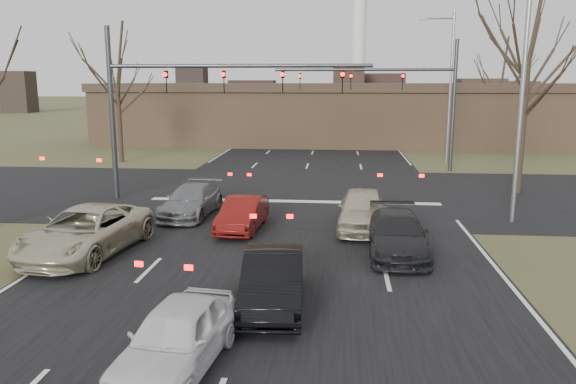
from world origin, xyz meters
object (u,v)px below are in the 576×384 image
(building, at_px, (339,113))
(car_silver_ahead, at_px, (363,210))
(car_black_hatch, at_px, (273,280))
(car_red_ahead, at_px, (243,214))
(car_silver_suv, at_px, (86,232))
(car_white_sedan, at_px, (177,337))
(streetlight_right_far, at_px, (448,80))
(mast_arm_far, at_px, (408,89))
(mast_arm_near, at_px, (180,91))
(streetlight_right_near, at_px, (518,80))
(car_grey_ahead, at_px, (191,201))
(car_charcoal_sedan, at_px, (397,234))

(building, distance_m, car_silver_ahead, 29.74)
(car_black_hatch, relative_size, car_red_ahead, 1.11)
(building, distance_m, car_silver_suv, 34.62)
(car_red_ahead, bearing_deg, car_white_sedan, -83.65)
(building, xyz_separation_m, streetlight_right_far, (7.32, -11.00, 2.92))
(mast_arm_far, bearing_deg, car_silver_ahead, -102.25)
(building, relative_size, car_black_hatch, 10.11)
(building, xyz_separation_m, car_silver_ahead, (1.00, -29.66, -1.90))
(car_black_hatch, bearing_deg, building, 84.10)
(streetlight_right_far, height_order, car_black_hatch, streetlight_right_far)
(mast_arm_near, bearing_deg, mast_arm_far, 41.22)
(mast_arm_near, distance_m, mast_arm_far, 15.17)
(building, height_order, streetlight_right_near, streetlight_right_near)
(building, xyz_separation_m, car_grey_ahead, (-6.01, -28.12, -2.02))
(streetlight_right_near, xyz_separation_m, car_grey_ahead, (-12.83, -0.12, -4.94))
(car_red_ahead, bearing_deg, streetlight_right_far, 64.18)
(car_silver_suv, xyz_separation_m, car_black_hatch, (6.54, -3.68, -0.07))
(car_silver_suv, xyz_separation_m, car_red_ahead, (4.54, 3.47, -0.14))
(streetlight_right_far, height_order, car_charcoal_sedan, streetlight_right_far)
(mast_arm_near, height_order, car_black_hatch, mast_arm_near)
(mast_arm_far, height_order, car_silver_ahead, mast_arm_far)
(mast_arm_far, relative_size, car_grey_ahead, 2.51)
(mast_arm_near, bearing_deg, car_silver_suv, -95.34)
(streetlight_right_near, bearing_deg, car_red_ahead, -168.23)
(building, distance_m, mast_arm_near, 26.14)
(mast_arm_far, relative_size, car_silver_ahead, 2.46)
(car_silver_suv, bearing_deg, mast_arm_near, 91.38)
(mast_arm_far, xyz_separation_m, car_charcoal_sedan, (-2.18, -17.64, -4.35))
(mast_arm_far, height_order, car_charcoal_sedan, mast_arm_far)
(car_silver_suv, height_order, car_silver_ahead, car_silver_ahead)
(car_white_sedan, xyz_separation_m, car_black_hatch, (1.50, 3.26, 0.03))
(car_grey_ahead, relative_size, car_silver_ahead, 0.98)
(mast_arm_near, xyz_separation_m, car_silver_ahead, (8.23, -4.66, -4.30))
(car_grey_ahead, bearing_deg, mast_arm_near, 114.96)
(streetlight_right_far, distance_m, car_silver_suv, 27.76)
(car_charcoal_sedan, relative_size, car_grey_ahead, 1.04)
(car_silver_suv, xyz_separation_m, car_silver_ahead, (9.04, 3.96, 0.00))
(building, bearing_deg, car_white_sedan, -94.23)
(streetlight_right_near, height_order, car_silver_suv, streetlight_right_near)
(car_charcoal_sedan, bearing_deg, mast_arm_near, 140.77)
(building, distance_m, car_red_ahead, 30.42)
(streetlight_right_far, relative_size, car_silver_ahead, 2.21)
(car_silver_ahead, bearing_deg, car_silver_suv, -153.80)
(building, height_order, car_charcoal_sedan, building)
(car_silver_suv, bearing_deg, mast_arm_far, 63.45)
(car_black_hatch, height_order, car_charcoal_sedan, car_black_hatch)
(car_silver_suv, bearing_deg, streetlight_right_far, 62.55)
(streetlight_right_near, bearing_deg, car_silver_suv, -159.28)
(mast_arm_near, relative_size, car_silver_suv, 2.20)
(car_white_sedan, bearing_deg, streetlight_right_far, 77.49)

